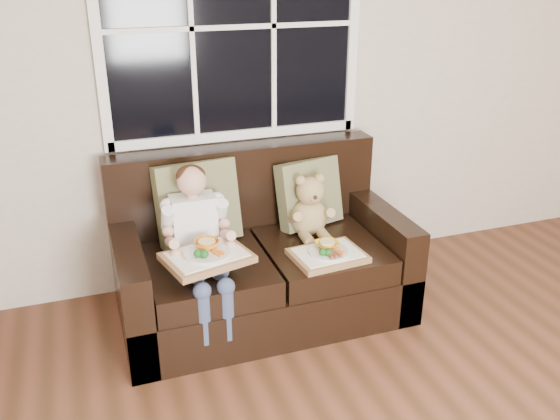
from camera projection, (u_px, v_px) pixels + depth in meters
name	position (u px, v px, depth m)	size (l,w,h in m)	color
window_back	(233.00, 27.00, 3.49)	(1.62, 0.04, 1.37)	black
loveseat	(259.00, 263.00, 3.62)	(1.70, 0.92, 0.96)	black
pillow_left	(197.00, 203.00, 3.50)	(0.51, 0.28, 0.50)	brown
pillow_right	(309.00, 193.00, 3.73)	(0.45, 0.29, 0.43)	brown
child	(198.00, 231.00, 3.27)	(0.36, 0.59, 0.82)	white
teddy_bear	(310.00, 210.00, 3.61)	(0.24, 0.30, 0.40)	tan
tray_left	(207.00, 255.00, 3.14)	(0.50, 0.43, 0.10)	#996945
tray_right	(328.00, 254.00, 3.36)	(0.42, 0.34, 0.09)	#996945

